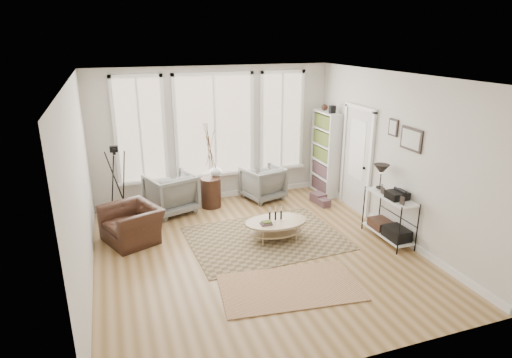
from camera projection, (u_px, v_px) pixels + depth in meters
name	position (u px, v px, depth m)	size (l,w,h in m)	color
room	(257.00, 172.00, 6.79)	(5.50, 5.54, 2.90)	#A58052
bay_window	(215.00, 128.00, 9.14)	(4.14, 0.12, 2.24)	#CFAA87
door	(357.00, 158.00, 8.69)	(0.09, 1.06, 2.22)	silver
bookcase	(326.00, 153.00, 9.66)	(0.31, 0.85, 2.06)	white
low_shelf	(389.00, 213.00, 7.53)	(0.38, 1.08, 1.30)	white
wall_art	(406.00, 136.00, 7.18)	(0.04, 0.88, 0.44)	black
rug_main	(265.00, 238.00, 7.72)	(2.67, 2.01, 0.01)	brown
rug_runner	(290.00, 287.00, 6.21)	(2.01, 1.12, 0.01)	brown
coffee_table	(276.00, 225.00, 7.61)	(1.14, 0.74, 0.52)	tan
armchair_left	(171.00, 193.00, 8.77)	(0.88, 0.91, 0.82)	slate
armchair_right	(263.00, 183.00, 9.51)	(0.79, 0.81, 0.74)	slate
side_table	(210.00, 168.00, 8.90)	(0.42, 0.42, 1.78)	#351E14
vase	(215.00, 170.00, 9.08)	(0.25, 0.25, 0.26)	silver
accent_chair	(132.00, 224.00, 7.55)	(0.86, 0.98, 0.64)	#351E14
tripod_camera	(118.00, 188.00, 8.24)	(0.53, 0.53, 1.52)	black
book_stack_near	(318.00, 198.00, 9.39)	(0.25, 0.31, 0.20)	brown
book_stack_far	(324.00, 203.00, 9.15)	(0.20, 0.26, 0.16)	brown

